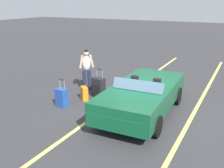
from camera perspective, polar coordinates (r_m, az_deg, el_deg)
name	(u,v)px	position (r m, az deg, el deg)	size (l,w,h in m)	color
ground_plane	(142,113)	(8.41, 6.70, -6.41)	(80.00, 80.00, 0.00)	#333335
lot_line_near	(109,106)	(8.88, -0.73, -4.93)	(18.00, 0.12, 0.01)	#EAE066
lot_line_mid	(189,123)	(8.06, 16.56, -8.19)	(18.00, 0.12, 0.01)	#EAE066
convertible_car	(141,98)	(8.01, 6.36, -3.13)	(4.20, 1.95, 1.24)	#0F4C2D
suitcase_large_black	(98,88)	(9.61, -3.04, -0.81)	(0.38, 0.52, 1.06)	black
suitcase_medium_bright	(61,98)	(8.95, -11.11, -2.95)	(0.30, 0.43, 0.94)	#1E479E
suitcase_small_carryon	(84,94)	(9.40, -6.14, -2.10)	(0.37, 0.39, 0.50)	orange
traveler_person	(87,68)	(10.26, -5.63, 3.59)	(0.49, 0.49, 1.65)	#1E2338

